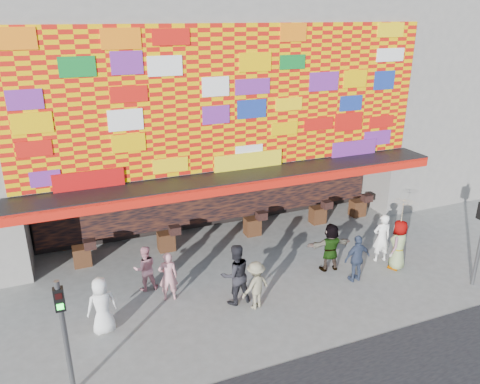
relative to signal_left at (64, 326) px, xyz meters
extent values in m
plane|color=slate|center=(6.20, 1.50, -1.86)|extent=(90.00, 90.00, 0.00)
cube|color=gray|center=(6.20, 9.50, 4.64)|extent=(15.00, 8.00, 7.00)
cube|color=black|center=(6.20, 10.50, -0.36)|extent=(15.00, 6.00, 3.00)
cube|color=gray|center=(-1.10, 6.50, -0.36)|extent=(0.40, 2.00, 3.00)
cube|color=gray|center=(13.50, 6.50, -0.36)|extent=(0.40, 2.00, 3.00)
cube|color=black|center=(6.20, 4.90, 1.14)|extent=(15.20, 1.60, 0.12)
cube|color=red|center=(6.20, 4.12, 0.99)|extent=(15.20, 0.04, 0.35)
cube|color=#F1B100|center=(6.20, 5.46, 3.69)|extent=(14.80, 0.08, 4.90)
cube|color=black|center=(6.20, 7.35, -0.31)|extent=(14.00, 0.25, 2.50)
cube|color=gray|center=(19.20, 9.50, 4.14)|extent=(11.00, 8.00, 12.00)
cylinder|color=#59595B|center=(0.00, 0.00, -0.36)|extent=(0.12, 0.12, 3.00)
cube|color=black|center=(0.00, 0.00, 0.69)|extent=(0.22, 0.18, 0.55)
cube|color=black|center=(0.00, -0.09, 0.82)|extent=(0.14, 0.02, 0.14)
cube|color=#19E533|center=(0.00, -0.09, 0.56)|extent=(0.14, 0.02, 0.14)
cylinder|color=#59595B|center=(12.40, 0.00, -0.36)|extent=(0.12, 0.12, 3.00)
imported|color=white|center=(0.95, 2.04, -1.02)|extent=(0.88, 0.63, 1.67)
imported|color=pink|center=(3.01, 2.91, -1.06)|extent=(0.64, 0.48, 1.60)
imported|color=black|center=(4.85, 1.99, -0.90)|extent=(0.98, 0.79, 1.93)
imported|color=gray|center=(5.31, 1.51, -1.10)|extent=(1.11, 0.85, 1.51)
imported|color=#323D57|center=(8.99, 1.65, -1.04)|extent=(0.96, 0.41, 1.63)
imported|color=gray|center=(8.57, 2.60, -1.01)|extent=(1.63, 0.70, 1.71)
imported|color=gray|center=(10.79, 1.81, -0.97)|extent=(1.03, 0.94, 1.78)
imported|color=white|center=(10.58, 2.45, -0.97)|extent=(0.71, 0.53, 1.78)
imported|color=pink|center=(2.47, 3.73, -1.11)|extent=(0.75, 0.60, 1.51)
imported|color=beige|center=(10.79, 1.81, 0.27)|extent=(0.99, 1.01, 0.86)
cylinder|color=#4C3326|center=(10.79, 1.81, -0.61)|extent=(0.02, 0.02, 1.00)
camera|label=1|loc=(0.38, -9.37, 6.42)|focal=35.00mm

